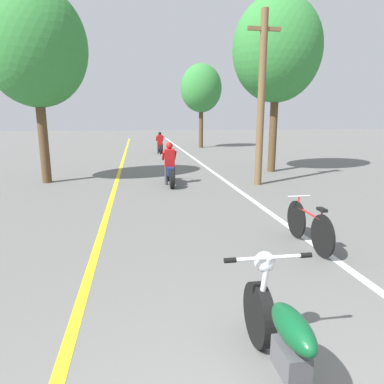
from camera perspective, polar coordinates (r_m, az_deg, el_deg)
name	(u,v)px	position (r m, az deg, el deg)	size (l,w,h in m)	color
lane_stripe_center	(119,174)	(14.45, -12.07, 3.03)	(0.14, 48.00, 0.01)	yellow
lane_stripe_edge	(212,171)	(14.77, 3.34, 3.49)	(0.14, 48.00, 0.01)	white
utility_pole	(261,98)	(11.87, 11.48, 15.07)	(1.10, 0.24, 5.61)	brown
roadside_tree_right_near	(277,50)	(15.16, 14.00, 21.98)	(3.59, 3.23, 6.99)	#513A23
roadside_tree_right_far	(201,89)	(26.27, 1.54, 16.85)	(3.03, 2.72, 6.09)	#513A23
roadside_tree_left	(35,47)	(13.25, -24.72, 21.06)	(3.40, 3.06, 6.51)	#513A23
motorcycle_foreground	(289,348)	(3.17, 15.83, -23.78)	(0.85, 2.13, 1.04)	black
motorcycle_rider_lead	(170,169)	(11.81, -3.74, 3.90)	(0.50, 2.06, 1.46)	black
motorcycle_rider_far	(160,145)	(22.11, -5.36, 7.75)	(0.50, 2.01, 1.36)	black
bicycle_parked	(309,226)	(6.50, 18.86, -5.33)	(0.44, 1.68, 0.84)	black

